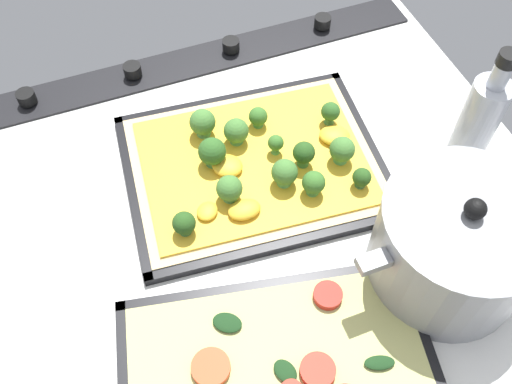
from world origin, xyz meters
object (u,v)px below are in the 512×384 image
Objects in this scene: broccoli_pizza at (256,161)px; cooking_pot at (454,245)px; baking_tray_back at (279,371)px; oil_bottle at (476,126)px; veggie_pizza_back at (281,369)px; baking_tray_front at (254,167)px.

cooking_pot is (-15.85, 22.99, 4.57)cm from broccoli_pizza.
baking_tray_back is at bearing 10.80° from cooking_pot.
broccoli_pizza reaches higher than baking_tray_back.
oil_bottle is (-11.17, -13.56, 1.91)cm from cooking_pot.
oil_bottle is (-34.79, -18.07, 8.17)cm from baking_tray_back.
veggie_pizza_back is (7.55, 27.54, -0.99)cm from broccoli_pizza.
cooking_pot reaches higher than baking_tray_back.
baking_tray_back is at bearing 74.22° from broccoli_pizza.
baking_tray_front is 1.07× the size of broccoli_pizza.
broccoli_pizza is at bearing -105.33° from veggie_pizza_back.
broccoli_pizza is 1.69× the size of oil_bottle.
baking_tray_back is 1.08× the size of veggie_pizza_back.
baking_tray_front is at bearing -104.69° from veggie_pizza_back.
broccoli_pizza is (-0.24, 0.35, 1.70)cm from baking_tray_front.
cooking_pot reaches higher than veggie_pizza_back.
oil_bottle is at bearing 160.26° from baking_tray_front.
veggie_pizza_back is 1.75× the size of oil_bottle.
baking_tray_front is 30.09cm from oil_bottle.
baking_tray_front is at bearing -55.43° from cooking_pot.
broccoli_pizza is 28.62cm from baking_tray_back.
baking_tray_front is 28.84cm from veggie_pizza_back.
cooking_pot is (-23.62, -4.50, 6.26)cm from baking_tray_back.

